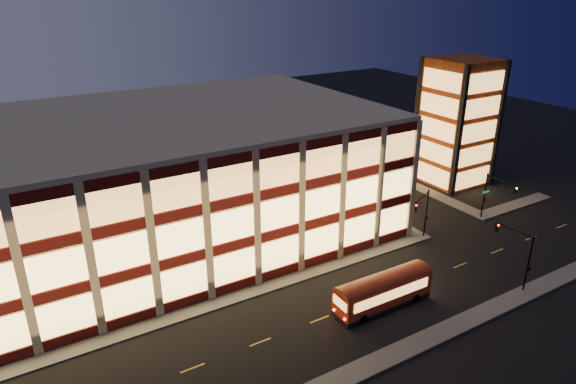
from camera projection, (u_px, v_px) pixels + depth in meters
ground at (249, 300)px, 48.52m from camera, size 200.00×200.00×0.00m
sidewalk_office_south at (215, 303)px, 47.85m from camera, size 54.00×2.00×0.15m
sidewalk_office_east at (338, 192)px, 72.92m from camera, size 2.00×30.00×0.15m
sidewalk_tower_south at (512, 206)px, 68.41m from camera, size 14.00×2.00×0.15m
sidewalk_tower_west at (397, 177)px, 78.18m from camera, size 2.00×30.00×0.15m
office_building at (155, 179)px, 57.71m from camera, size 50.45×30.45×14.50m
stair_tower at (457, 123)px, 73.62m from camera, size 8.60×8.60×18.00m
traffic_signal_far at (422, 209)px, 57.75m from camera, size 3.79×1.87×6.00m
traffic_signal_right at (495, 192)px, 62.48m from camera, size 1.20×4.37×6.00m
traffic_signal_near at (517, 247)px, 49.46m from camera, size 0.32×4.45×6.00m
trolley_bus at (383, 289)px, 46.86m from camera, size 9.75×2.63×3.29m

